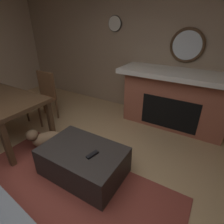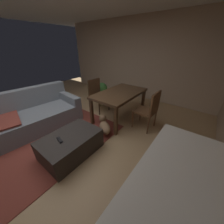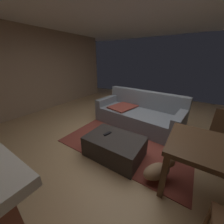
% 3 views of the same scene
% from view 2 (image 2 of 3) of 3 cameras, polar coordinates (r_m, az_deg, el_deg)
% --- Properties ---
extents(floor, '(8.30, 8.30, 0.00)m').
position_cam_2_polar(floor, '(3.07, -25.01, -10.97)').
color(floor, tan).
extents(wall_right_window_side, '(0.12, 6.11, 2.63)m').
position_cam_2_polar(wall_right_window_side, '(4.97, 10.39, 22.14)').
color(wall_right_window_side, '#C4AA91').
rests_on(wall_right_window_side, ground).
extents(area_rug, '(2.60, 2.00, 0.01)m').
position_cam_2_polar(area_rug, '(3.11, -25.08, -10.36)').
color(area_rug, brown).
rests_on(area_rug, ground).
extents(couch, '(2.32, 1.21, 0.88)m').
position_cam_2_polar(couch, '(3.54, -33.78, -2.01)').
color(couch, slate).
rests_on(couch, ground).
extents(ottoman_coffee_table, '(1.02, 0.68, 0.39)m').
position_cam_2_polar(ottoman_coffee_table, '(2.50, -18.00, -13.67)').
color(ottoman_coffee_table, '#2D2826').
rests_on(ottoman_coffee_table, ground).
extents(tv_remote, '(0.08, 0.17, 0.02)m').
position_cam_2_polar(tv_remote, '(2.33, -22.57, -11.55)').
color(tv_remote, black).
rests_on(tv_remote, ottoman_coffee_table).
extents(dining_table, '(1.46, 0.85, 0.74)m').
position_cam_2_polar(dining_table, '(3.26, 3.52, 7.49)').
color(dining_table, '#513823').
rests_on(dining_table, ground).
extents(dining_chair_north, '(0.47, 0.47, 0.93)m').
position_cam_2_polar(dining_chair_north, '(3.80, -6.82, 8.30)').
color(dining_chair_north, '#513823').
rests_on(dining_chair_north, ground).
extents(dining_chair_south, '(0.45, 0.45, 0.93)m').
position_cam_2_polar(dining_chair_south, '(2.97, 16.54, 1.43)').
color(dining_chair_south, brown).
rests_on(dining_chair_south, ground).
extents(potted_plant, '(0.40, 0.40, 0.56)m').
position_cam_2_polar(potted_plant, '(4.84, -4.54, 10.25)').
color(potted_plant, '#474C51').
rests_on(potted_plant, ground).
extents(small_dog, '(0.44, 0.49, 0.32)m').
position_cam_2_polar(small_dog, '(2.87, -3.42, -6.24)').
color(small_dog, '#8C6B4C').
rests_on(small_dog, ground).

